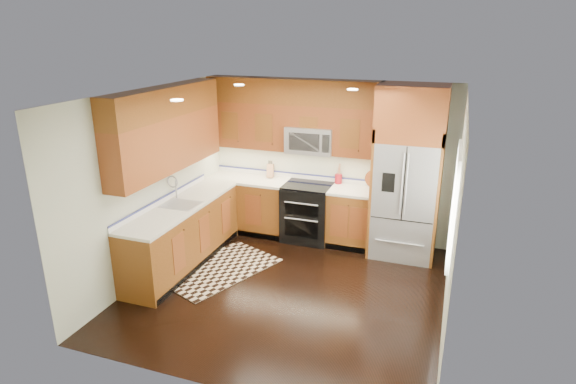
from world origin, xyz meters
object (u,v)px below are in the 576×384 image
(utensil_crock, at_px, (338,177))
(knife_block, at_px, (270,170))
(refrigerator, at_px, (407,173))
(rug, at_px, (219,269))
(range, at_px, (307,212))

(utensil_crock, bearing_deg, knife_block, -177.86)
(refrigerator, height_order, utensil_crock, refrigerator)
(refrigerator, distance_m, knife_block, 2.31)
(rug, relative_size, utensil_crock, 5.04)
(rug, xyz_separation_m, knife_block, (0.15, 1.68, 1.05))
(refrigerator, relative_size, rug, 1.57)
(knife_block, height_order, utensil_crock, utensil_crock)
(range, xyz_separation_m, utensil_crock, (0.44, 0.26, 0.58))
(range, bearing_deg, refrigerator, -1.40)
(knife_block, distance_m, utensil_crock, 1.17)
(rug, distance_m, utensil_crock, 2.41)
(range, xyz_separation_m, knife_block, (-0.73, 0.22, 0.59))
(knife_block, bearing_deg, refrigerator, -6.48)
(refrigerator, bearing_deg, utensil_crock, 164.74)
(utensil_crock, bearing_deg, rug, -127.56)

